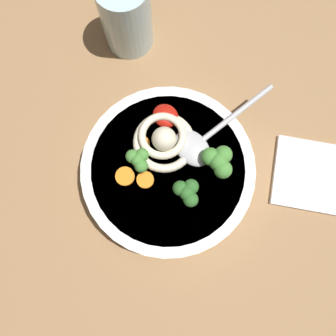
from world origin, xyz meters
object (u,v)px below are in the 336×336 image
(soup_spoon, at_px, (200,142))
(folded_napkin, at_px, (316,176))
(noodle_pile, at_px, (164,140))
(drinking_glass, at_px, (126,15))
(soup_bowl, at_px, (168,172))

(soup_spoon, distance_m, folded_napkin, 0.20)
(noodle_pile, relative_size, drinking_glass, 0.79)
(noodle_pile, height_order, drinking_glass, drinking_glass)
(noodle_pile, distance_m, folded_napkin, 0.25)
(soup_bowl, relative_size, soup_spoon, 1.42)
(soup_spoon, xyz_separation_m, folded_napkin, (-0.17, -0.08, -0.06))
(noodle_pile, xyz_separation_m, drinking_glass, (0.17, -0.12, -0.00))
(noodle_pile, bearing_deg, drinking_glass, -36.97)
(folded_napkin, bearing_deg, drinking_glass, -2.49)
(noodle_pile, bearing_deg, soup_spoon, -145.64)
(soup_bowl, bearing_deg, drinking_glass, -38.09)
(drinking_glass, xyz_separation_m, folded_napkin, (-0.38, 0.02, -0.06))
(noodle_pile, distance_m, drinking_glass, 0.21)
(soup_spoon, height_order, folded_napkin, soup_spoon)
(folded_napkin, bearing_deg, noodle_pile, 26.93)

